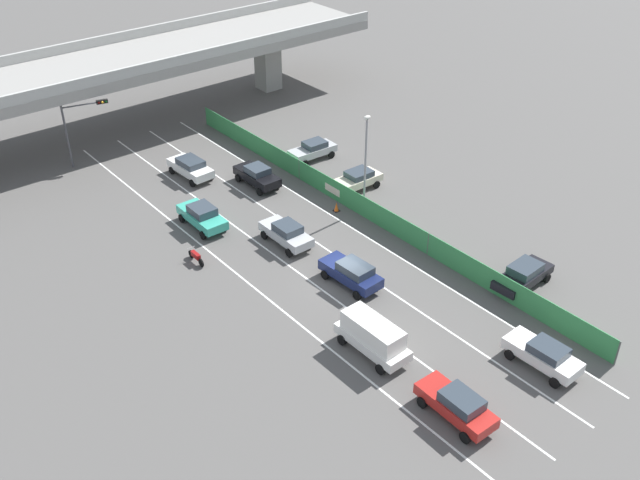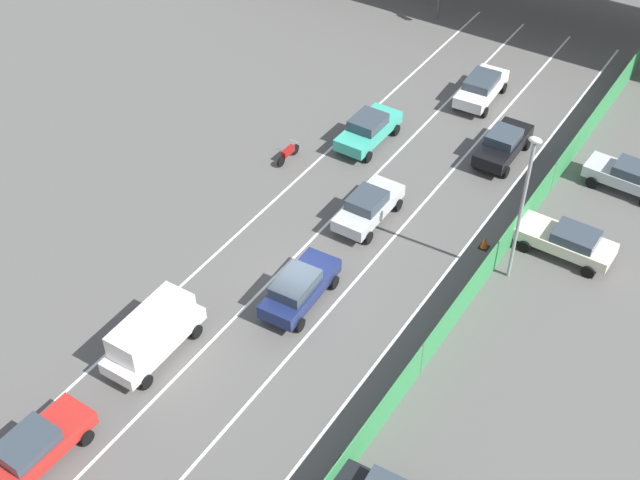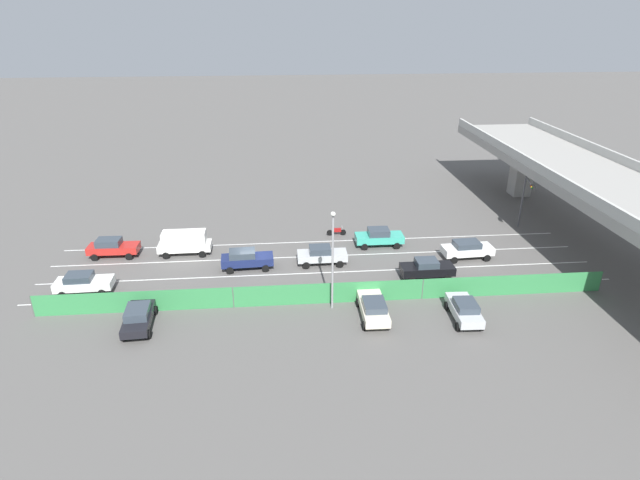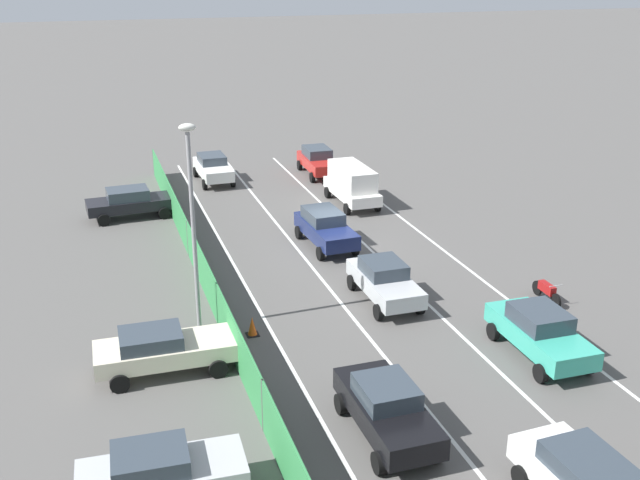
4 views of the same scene
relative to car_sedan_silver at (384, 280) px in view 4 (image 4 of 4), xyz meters
The scene contains 19 objects.
ground_plane 6.12m from the car_sedan_silver, 89.14° to the right, with size 300.00×300.00×0.00m, color #565451.
lane_line_left_edge 4.97m from the car_sedan_silver, behind, with size 0.14×48.02×0.01m, color silver.
lane_line_mid_left 1.81m from the car_sedan_silver, behind, with size 0.14×48.02×0.01m, color silver.
lane_line_mid_right 1.97m from the car_sedan_silver, ahead, with size 0.14×48.02×0.01m, color silver.
lane_line_right_edge 5.15m from the car_sedan_silver, ahead, with size 0.14×48.02×0.01m, color silver.
green_fence 6.84m from the car_sedan_silver, ahead, with size 0.10×44.12×1.74m.
car_sedan_silver is the anchor object (origin of this frame).
car_hatchback_white 19.79m from the car_sedan_silver, 79.87° to the right, with size 2.05×4.48×1.67m.
car_sedan_navy 6.68m from the car_sedan_silver, 87.16° to the right, with size 2.14×4.58×1.74m.
car_sedan_black 9.28m from the car_sedan_silver, 67.97° to the left, with size 2.01×4.48×1.71m.
car_sedan_red 19.28m from the car_sedan_silver, 99.69° to the right, with size 2.02×4.56×1.73m.
car_van_white 12.86m from the car_sedan_silver, 104.24° to the right, with size 2.04×4.83×2.24m.
car_taxi_teal 6.78m from the car_sedan_silver, 120.33° to the left, with size 2.07×4.58×1.74m.
motorcycle 6.63m from the car_sedan_silver, 161.69° to the left, with size 0.60×1.95×0.93m.
parked_sedan_dark 16.55m from the car_sedan_silver, 57.27° to the right, with size 4.75×2.25×1.62m.
parked_sedan_cream 9.70m from the car_sedan_silver, 17.74° to the left, with size 4.72×2.08×1.56m.
parked_wagon_silver 13.88m from the car_sedan_silver, 43.35° to the left, with size 4.31×2.08×1.61m.
street_lamp 8.47m from the car_sedan_silver, ahead, with size 0.60×0.36×7.83m.
traffic_cone 5.97m from the car_sedan_silver, 12.53° to the left, with size 0.47×0.47×0.73m.
Camera 4 is at (10.95, 31.82, 13.14)m, focal length 42.23 mm.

